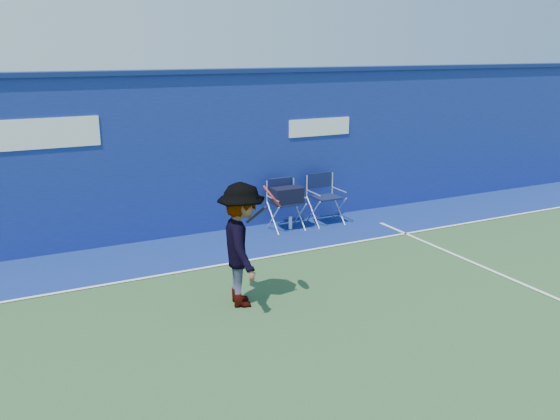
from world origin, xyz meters
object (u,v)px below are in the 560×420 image
directors_chair_right (325,208)px  water_bottle (290,223)px  directors_chair_left (286,209)px  tennis_player (242,245)px

directors_chair_right → water_bottle: directors_chair_right is taller
directors_chair_left → directors_chair_right: 0.91m
directors_chair_left → directors_chair_right: bearing=0.2°
water_bottle → tennis_player: size_ratio=0.15×
water_bottle → directors_chair_right: bearing=2.7°
directors_chair_left → directors_chair_right: directors_chair_right is taller
directors_chair_right → tennis_player: 4.20m
directors_chair_right → directors_chair_left: bearing=-179.8°
water_bottle → tennis_player: 3.65m
directors_chair_left → directors_chair_right: (0.90, 0.00, -0.11)m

